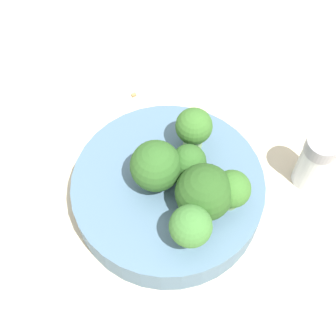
% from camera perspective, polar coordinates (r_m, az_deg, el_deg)
% --- Properties ---
extents(ground_plane, '(3.00, 3.00, 0.00)m').
position_cam_1_polar(ground_plane, '(0.49, 0.00, -3.96)').
color(ground_plane, beige).
extents(bowl, '(0.19, 0.19, 0.04)m').
position_cam_1_polar(bowl, '(0.47, 0.00, -2.89)').
color(bowl, slate).
rests_on(bowl, ground_plane).
extents(broccoli_floret_0, '(0.05, 0.05, 0.05)m').
position_cam_1_polar(broccoli_floret_0, '(0.43, -1.47, 0.44)').
color(broccoli_floret_0, '#84AD66').
rests_on(broccoli_floret_0, bowl).
extents(broccoli_floret_1, '(0.03, 0.03, 0.04)m').
position_cam_1_polar(broccoli_floret_1, '(0.44, 2.54, 0.63)').
color(broccoli_floret_1, '#8EB770').
rests_on(broccoli_floret_1, bowl).
extents(broccoli_floret_2, '(0.04, 0.04, 0.05)m').
position_cam_1_polar(broccoli_floret_2, '(0.40, 2.76, -7.20)').
color(broccoli_floret_2, '#7A9E5B').
rests_on(broccoli_floret_2, bowl).
extents(broccoli_floret_3, '(0.04, 0.04, 0.04)m').
position_cam_1_polar(broccoli_floret_3, '(0.43, 7.75, -2.69)').
color(broccoli_floret_3, '#7A9E5B').
rests_on(broccoli_floret_3, bowl).
extents(broccoli_floret_4, '(0.04, 0.04, 0.05)m').
position_cam_1_polar(broccoli_floret_4, '(0.45, 3.16, 4.87)').
color(broccoli_floret_4, '#8EB770').
rests_on(broccoli_floret_4, bowl).
extents(broccoli_floret_5, '(0.05, 0.05, 0.05)m').
position_cam_1_polar(broccoli_floret_5, '(0.42, 4.42, -3.03)').
color(broccoli_floret_5, '#8EB770').
rests_on(broccoli_floret_5, bowl).
extents(pepper_shaker, '(0.03, 0.03, 0.07)m').
position_cam_1_polar(pepper_shaker, '(0.49, 17.49, 0.84)').
color(pepper_shaker, silver).
rests_on(pepper_shaker, ground_plane).
extents(almond_crumb_0, '(0.01, 0.01, 0.01)m').
position_cam_1_polar(almond_crumb_0, '(0.54, -2.60, 6.10)').
color(almond_crumb_0, tan).
rests_on(almond_crumb_0, ground_plane).
extents(almond_crumb_2, '(0.01, 0.01, 0.01)m').
position_cam_1_polar(almond_crumb_2, '(0.57, -4.20, 8.96)').
color(almond_crumb_2, '#AD7F4C').
rests_on(almond_crumb_2, ground_plane).
extents(almond_crumb_3, '(0.01, 0.01, 0.01)m').
position_cam_1_polar(almond_crumb_3, '(0.54, -4.30, 5.62)').
color(almond_crumb_3, tan).
rests_on(almond_crumb_3, ground_plane).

